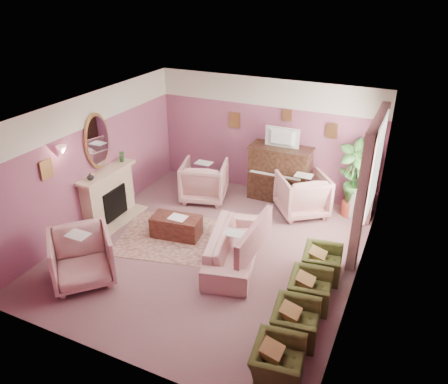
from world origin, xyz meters
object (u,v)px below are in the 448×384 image
at_px(coffee_table, 176,227).
at_px(olive_chair_d, 322,259).
at_px(sofa, 234,241).
at_px(television, 281,137).
at_px(floral_armchair_left, 204,179).
at_px(olive_chair_b, 296,317).
at_px(side_table, 359,202).
at_px(floral_armchair_right, 302,192).
at_px(olive_chair_c, 310,285).
at_px(floral_armchair_front, 81,255).
at_px(piano, 280,174).
at_px(olive_chair_a, 278,357).

xyz_separation_m(coffee_table, olive_chair_d, (3.04, -0.01, 0.11)).
height_order(sofa, olive_chair_d, sofa).
bearing_deg(television, floral_armchair_left, -156.11).
height_order(olive_chair_b, side_table, side_table).
distance_m(sofa, floral_armchair_right, 2.43).
distance_m(sofa, side_table, 3.32).
relative_size(coffee_table, side_table, 1.43).
relative_size(coffee_table, olive_chair_c, 1.29).
bearing_deg(floral_armchair_right, olive_chair_c, -71.37).
distance_m(sofa, floral_armchair_front, 2.73).
relative_size(television, coffee_table, 0.80).
bearing_deg(piano, olive_chair_a, -71.49).
bearing_deg(olive_chair_d, olive_chair_b, -90.00).
bearing_deg(floral_armchair_right, sofa, -105.23).
relative_size(piano, television, 1.75).
bearing_deg(coffee_table, olive_chair_a, -39.12).
relative_size(olive_chair_a, olive_chair_c, 1.00).
bearing_deg(side_table, sofa, -123.49).
xyz_separation_m(floral_armchair_front, olive_chair_a, (3.78, -0.52, -0.19)).
height_order(olive_chair_d, side_table, side_table).
bearing_deg(television, olive_chair_a, -71.32).
xyz_separation_m(piano, side_table, (1.89, -0.04, -0.30)).
bearing_deg(olive_chair_b, olive_chair_c, 90.00).
relative_size(olive_chair_a, olive_chair_d, 1.00).
bearing_deg(sofa, olive_chair_d, 9.95).
relative_size(olive_chair_a, olive_chair_b, 1.00).
bearing_deg(olive_chair_d, floral_armchair_front, -152.84).
relative_size(floral_armchair_front, olive_chair_c, 1.36).
relative_size(piano, floral_armchair_left, 1.33).
relative_size(piano, olive_chair_a, 1.81).
bearing_deg(piano, sofa, -88.77).
height_order(floral_armchair_right, olive_chair_a, floral_armchair_right).
bearing_deg(television, olive_chair_d, -56.00).
distance_m(olive_chair_a, side_table, 4.95).
relative_size(floral_armchair_front, olive_chair_a, 1.36).
distance_m(floral_armchair_left, floral_armchair_front, 3.73).
height_order(television, olive_chair_d, television).
bearing_deg(floral_armchair_right, floral_armchair_front, -125.09).
distance_m(floral_armchair_left, side_table, 3.59).
bearing_deg(olive_chair_d, floral_armchair_right, 115.24).
distance_m(coffee_table, floral_armchair_right, 2.93).
distance_m(coffee_table, side_table, 4.09).
height_order(coffee_table, floral_armchair_right, floral_armchair_right).
relative_size(coffee_table, olive_chair_b, 1.29).
distance_m(television, floral_armchair_front, 5.01).
distance_m(floral_armchair_left, olive_chair_d, 3.73).
xyz_separation_m(television, coffee_table, (-1.37, -2.46, -1.38)).
distance_m(piano, side_table, 1.91).
bearing_deg(television, sofa, -88.75).
xyz_separation_m(piano, floral_armchair_left, (-1.62, -0.77, -0.12)).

